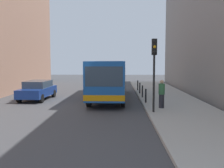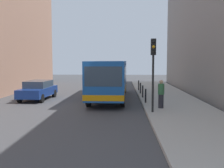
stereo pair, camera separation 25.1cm
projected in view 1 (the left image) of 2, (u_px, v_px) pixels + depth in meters
name	position (u px, v px, depth m)	size (l,w,h in m)	color
ground_plane	(95.00, 107.00, 17.47)	(80.00, 80.00, 0.00)	#424244
sidewalk	(177.00, 106.00, 17.33)	(4.40, 40.00, 0.15)	#ADA89E
bus	(110.00, 77.00, 21.41)	(2.80, 11.08, 3.00)	#19519E
car_beside_bus	(38.00, 90.00, 20.69)	(2.04, 4.49, 1.48)	navy
traffic_light	(154.00, 61.00, 14.80)	(0.28, 0.33, 4.10)	black
bollard_near	(146.00, 96.00, 18.37)	(0.11, 0.11, 0.95)	black
bollard_mid	(142.00, 91.00, 20.97)	(0.11, 0.11, 0.95)	black
bollard_far	(140.00, 88.00, 23.57)	(0.11, 0.11, 0.95)	black
bollard_farthest	(138.00, 85.00, 26.18)	(0.11, 0.11, 0.95)	black
pedestrian_near_signal	(162.00, 94.00, 16.26)	(0.38, 0.38, 1.72)	#26262D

